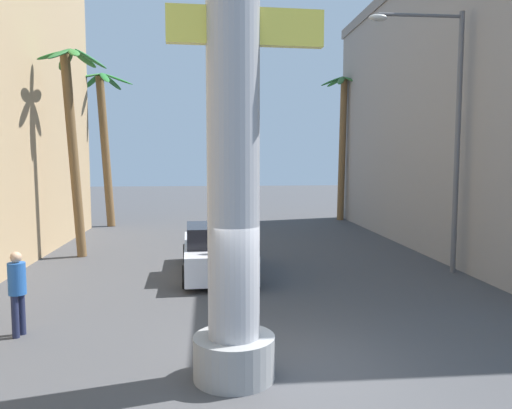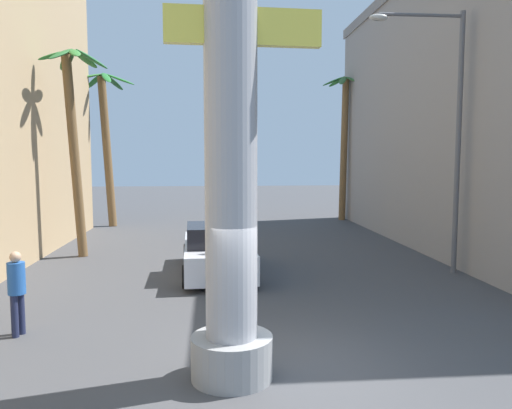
# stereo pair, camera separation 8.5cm
# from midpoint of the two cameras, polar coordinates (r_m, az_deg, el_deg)

# --- Properties ---
(ground_plane) EXTENTS (89.84, 89.84, 0.00)m
(ground_plane) POSITION_cam_midpoint_polar(r_m,az_deg,el_deg) (18.38, -1.04, -5.81)
(ground_plane) COLOR #424244
(building_right) EXTENTS (7.92, 19.69, 10.94)m
(building_right) POSITION_cam_midpoint_polar(r_m,az_deg,el_deg) (22.79, 26.31, 9.65)
(building_right) COLOR gray
(building_right) RESTS_ON ground
(neon_sign_pole) EXTENTS (2.75, 1.33, 10.57)m
(neon_sign_pole) POSITION_cam_midpoint_polar(r_m,az_deg,el_deg) (7.88, -2.56, 13.11)
(neon_sign_pole) COLOR #9E9EA3
(neon_sign_pole) RESTS_ON ground
(street_lamp) EXTENTS (2.93, 0.28, 7.90)m
(street_lamp) POSITION_cam_midpoint_polar(r_m,az_deg,el_deg) (16.30, 20.95, 9.28)
(street_lamp) COLOR #59595E
(street_lamp) RESTS_ON ground
(car_lead) EXTENTS (2.27, 4.86, 1.56)m
(car_lead) POSITION_cam_midpoint_polar(r_m,az_deg,el_deg) (15.40, -4.26, -5.35)
(car_lead) COLOR black
(car_lead) RESTS_ON ground
(palm_tree_far_right) EXTENTS (2.61, 2.49, 8.14)m
(palm_tree_far_right) POSITION_cam_midpoint_polar(r_m,az_deg,el_deg) (28.91, 10.12, 7.90)
(palm_tree_far_right) COLOR brown
(palm_tree_far_right) RESTS_ON ground
(palm_tree_far_left) EXTENTS (3.02, 3.10, 7.87)m
(palm_tree_far_left) POSITION_cam_midpoint_polar(r_m,az_deg,el_deg) (26.93, -16.62, 7.44)
(palm_tree_far_left) COLOR brown
(palm_tree_far_left) RESTS_ON ground
(palm_tree_mid_left) EXTENTS (2.37, 2.32, 7.35)m
(palm_tree_mid_left) POSITION_cam_midpoint_polar(r_m,az_deg,el_deg) (18.79, -19.95, 8.11)
(palm_tree_mid_left) COLOR brown
(palm_tree_mid_left) RESTS_ON ground
(pedestrian_curb_left) EXTENTS (0.42, 0.42, 1.71)m
(pedestrian_curb_left) POSITION_cam_midpoint_polar(r_m,az_deg,el_deg) (11.13, -25.48, -8.48)
(pedestrian_curb_left) COLOR #1E233F
(pedestrian_curb_left) RESTS_ON ground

